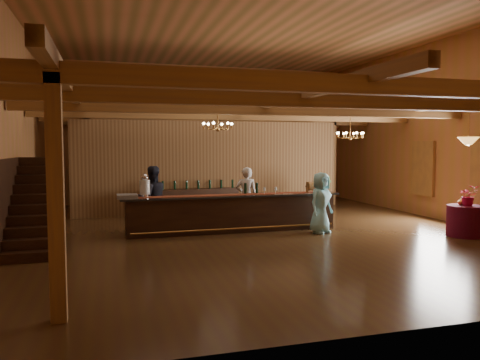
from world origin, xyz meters
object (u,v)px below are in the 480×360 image
object	(u,v)px
backbar_shelf	(193,202)
beverage_dispenser	(145,186)
raffle_drum	(312,186)
staff_second	(152,199)
chandelier_left	(218,126)
pendant_lamp	(468,141)
floor_plant	(321,195)
round_table	(465,221)
guest	(321,203)
bartender	(246,197)
chandelier_right	(350,135)
tasting_bar	(233,213)

from	to	relation	value
backbar_shelf	beverage_dispenser	bearing A→B (deg)	-128.96
raffle_drum	staff_second	xyz separation A→B (m)	(-4.33, 0.70, -0.28)
chandelier_left	staff_second	bearing A→B (deg)	167.10
raffle_drum	chandelier_left	bearing A→B (deg)	173.39
pendant_lamp	floor_plant	bearing A→B (deg)	113.10
round_table	pendant_lamp	distance (m)	2.01
backbar_shelf	round_table	bearing A→B (deg)	-50.96
beverage_dispenser	backbar_shelf	world-z (taller)	beverage_dispenser
beverage_dispenser	floor_plant	bearing A→B (deg)	20.04
raffle_drum	pendant_lamp	xyz separation A→B (m)	(3.20, -2.23, 1.25)
backbar_shelf	chandelier_left	xyz separation A→B (m)	(0.20, -2.82, 2.37)
backbar_shelf	guest	distance (m)	4.78
pendant_lamp	raffle_drum	bearing A→B (deg)	145.10
pendant_lamp	bartender	bearing A→B (deg)	149.06
pendant_lamp	round_table	bearing A→B (deg)	180.00
round_table	floor_plant	distance (m)	4.80
backbar_shelf	pendant_lamp	distance (m)	8.28
chandelier_right	pendant_lamp	size ratio (longest dim) A/B	0.89
beverage_dispenser	pendant_lamp	distance (m)	8.16
beverage_dispenser	raffle_drum	bearing A→B (deg)	-0.46
tasting_bar	staff_second	bearing A→B (deg)	161.12
chandelier_left	staff_second	xyz separation A→B (m)	(-1.72, 0.39, -1.94)
beverage_dispenser	chandelier_right	xyz separation A→B (m)	(5.99, 0.45, 1.33)
beverage_dispenser	chandelier_right	distance (m)	6.15
chandelier_left	pendant_lamp	size ratio (longest dim) A/B	0.89
beverage_dispenser	backbar_shelf	xyz separation A→B (m)	(1.76, 3.08, -0.83)
chandelier_left	round_table	bearing A→B (deg)	-23.56
backbar_shelf	floor_plant	xyz separation A→B (m)	(4.12, -0.94, 0.21)
chandelier_left	chandelier_right	xyz separation A→B (m)	(4.03, 0.18, -0.22)
beverage_dispenser	chandelier_left	distance (m)	2.51
guest	floor_plant	distance (m)	3.33
chandelier_left	pendant_lamp	bearing A→B (deg)	-23.56
beverage_dispenser	staff_second	size ratio (longest dim) A/B	0.34
bartender	staff_second	bearing A→B (deg)	17.98
raffle_drum	floor_plant	xyz separation A→B (m)	(1.31, 2.18, -0.51)
round_table	chandelier_left	bearing A→B (deg)	156.44
beverage_dispenser	staff_second	world-z (taller)	staff_second
guest	staff_second	bearing A→B (deg)	131.56
backbar_shelf	guest	xyz separation A→B (m)	(2.68, -3.94, 0.36)
backbar_shelf	tasting_bar	bearing A→B (deg)	-89.30
beverage_dispenser	chandelier_right	size ratio (longest dim) A/B	0.75
tasting_bar	bartender	distance (m)	0.95
raffle_drum	chandelier_left	world-z (taller)	chandelier_left
round_table	chandelier_left	distance (m)	6.78
backbar_shelf	guest	world-z (taller)	guest
tasting_bar	floor_plant	distance (m)	4.18
floor_plant	guest	bearing A→B (deg)	-115.55
staff_second	chandelier_left	bearing A→B (deg)	154.20
round_table	chandelier_right	distance (m)	3.92
chandelier_right	floor_plant	distance (m)	2.59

